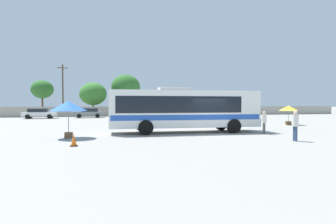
% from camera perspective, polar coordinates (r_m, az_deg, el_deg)
% --- Properties ---
extents(ground_plane, '(300.00, 300.00, 0.00)m').
position_cam_1_polar(ground_plane, '(29.63, 0.84, -2.44)').
color(ground_plane, gray).
extents(perimeter_wall, '(80.00, 0.30, 1.68)m').
position_cam_1_polar(perimeter_wall, '(48.56, -5.09, 0.17)').
color(perimeter_wall, '#9E998C').
rests_on(perimeter_wall, ground_plane).
extents(coach_bus_white_blue, '(11.18, 3.16, 3.35)m').
position_cam_1_polar(coach_bus_white_blue, '(20.56, 3.04, 0.73)').
color(coach_bus_white_blue, white).
rests_on(coach_bus_white_blue, ground_plane).
extents(attendant_by_bus_door, '(0.46, 0.46, 1.62)m').
position_cam_1_polar(attendant_by_bus_door, '(20.55, 19.27, -1.81)').
color(attendant_by_bus_door, '#4C4C51').
rests_on(attendant_by_bus_door, ground_plane).
extents(passenger_waiting_on_apron, '(0.40, 0.40, 1.76)m').
position_cam_1_polar(passenger_waiting_on_apron, '(17.42, 24.85, -2.24)').
color(passenger_waiting_on_apron, '#33476B').
rests_on(passenger_waiting_on_apron, ground_plane).
extents(vendor_umbrella_near_gate_yellow, '(1.85, 1.85, 1.95)m').
position_cam_1_polar(vendor_umbrella_near_gate_yellow, '(30.55, 23.67, 0.62)').
color(vendor_umbrella_near_gate_yellow, gray).
rests_on(vendor_umbrella_near_gate_yellow, ground_plane).
extents(vendor_umbrella_secondary_blue, '(2.26, 2.26, 2.32)m').
position_cam_1_polar(vendor_umbrella_secondary_blue, '(18.25, -19.93, 1.06)').
color(vendor_umbrella_secondary_blue, gray).
rests_on(vendor_umbrella_secondary_blue, ground_plane).
extents(parked_car_leftmost_white, '(4.62, 2.04, 1.45)m').
position_cam_1_polar(parked_car_leftmost_white, '(43.96, -25.09, -0.23)').
color(parked_car_leftmost_white, silver).
rests_on(parked_car_leftmost_white, ground_plane).
extents(parked_car_second_grey, '(4.30, 2.01, 1.44)m').
position_cam_1_polar(parked_car_second_grey, '(44.03, -16.06, -0.14)').
color(parked_car_second_grey, slate).
rests_on(parked_car_second_grey, ground_plane).
extents(parked_car_third_grey, '(4.57, 2.12, 1.48)m').
position_cam_1_polar(parked_car_third_grey, '(44.03, -8.02, -0.06)').
color(parked_car_third_grey, slate).
rests_on(parked_car_third_grey, ground_plane).
extents(utility_pole_near, '(1.76, 0.62, 9.05)m').
position_cam_1_polar(utility_pole_near, '(51.95, -20.94, 4.44)').
color(utility_pole_near, '#4C3823').
rests_on(utility_pole_near, ground_plane).
extents(roadside_tree_left, '(3.95, 3.95, 6.48)m').
position_cam_1_polar(roadside_tree_left, '(55.72, -24.58, 4.27)').
color(roadside_tree_left, brown).
rests_on(roadside_tree_left, ground_plane).
extents(roadside_tree_midleft, '(4.77, 4.77, 5.93)m').
position_cam_1_polar(roadside_tree_midleft, '(51.08, -15.25, 3.63)').
color(roadside_tree_midleft, brown).
rests_on(roadside_tree_midleft, ground_plane).
extents(roadside_tree_midright, '(5.35, 5.35, 7.61)m').
position_cam_1_polar(roadside_tree_midright, '(52.45, -8.73, 5.18)').
color(roadside_tree_midright, brown).
rests_on(roadside_tree_midright, ground_plane).
extents(traffic_cone_on_apron, '(0.36, 0.36, 0.64)m').
position_cam_1_polar(traffic_cone_on_apron, '(14.77, -18.92, -5.53)').
color(traffic_cone_on_apron, black).
rests_on(traffic_cone_on_apron, ground_plane).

